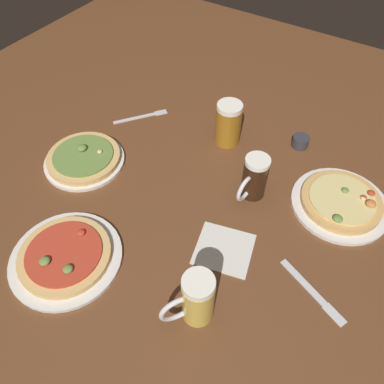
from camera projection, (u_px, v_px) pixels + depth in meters
name	position (u px, v px, depth m)	size (l,w,h in m)	color
ground_plane	(192.00, 199.00, 1.15)	(2.40, 2.40, 0.03)	brown
pizza_plate_near	(65.00, 256.00, 0.99)	(0.30, 0.30, 0.05)	silver
pizza_plate_far	(341.00, 202.00, 1.11)	(0.29, 0.29, 0.05)	silver
pizza_plate_side	(84.00, 159.00, 1.22)	(0.26, 0.26, 0.05)	silver
beer_mug_dark	(254.00, 178.00, 1.09)	(0.07, 0.13, 0.14)	black
beer_mug_amber	(228.00, 123.00, 1.25)	(0.09, 0.14, 0.15)	#9E6619
beer_mug_pale	(196.00, 299.00, 0.84)	(0.09, 0.12, 0.16)	gold
ramekin_sauce	(300.00, 142.00, 1.27)	(0.06, 0.06, 0.04)	#333338
napkin_folded	(224.00, 249.00, 1.02)	(0.15, 0.14, 0.01)	silver
fork_left	(142.00, 116.00, 1.39)	(0.14, 0.17, 0.01)	silver
knife_right	(312.00, 291.00, 0.94)	(0.20, 0.10, 0.01)	silver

